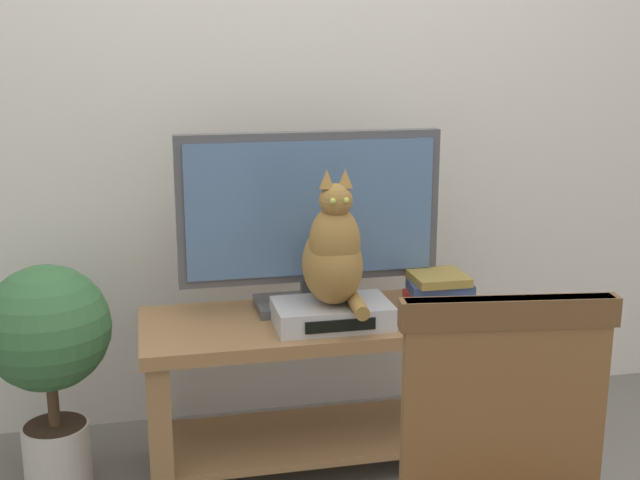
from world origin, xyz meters
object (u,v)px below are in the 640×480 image
at_px(tv_stand, 317,366).
at_px(media_box, 332,314).
at_px(cat, 334,254).
at_px(potted_plant, 48,346).
at_px(tv, 310,216).
at_px(book_stack, 439,291).

bearing_deg(tv_stand, media_box, -68.09).
xyz_separation_m(cat, potted_plant, (-0.88, 0.15, -0.29)).
xyz_separation_m(media_box, potted_plant, (-0.88, 0.13, -0.09)).
xyz_separation_m(tv, cat, (0.03, -0.19, -0.08)).
bearing_deg(book_stack, tv_stand, 179.25).
height_order(media_box, potted_plant, potted_plant).
relative_size(tv, potted_plant, 1.19).
bearing_deg(book_stack, potted_plant, 177.37).
xyz_separation_m(tv, potted_plant, (-0.84, -0.05, -0.37)).
bearing_deg(tv_stand, potted_plant, 176.45).
height_order(cat, potted_plant, cat).
bearing_deg(book_stack, cat, -166.97).
bearing_deg(potted_plant, tv_stand, -3.55).
height_order(tv_stand, book_stack, book_stack).
height_order(media_box, cat, cat).
bearing_deg(tv, tv_stand, -90.02).
distance_m(media_box, book_stack, 0.39).
bearing_deg(media_box, book_stack, 11.07).
relative_size(tv, book_stack, 3.92).
height_order(tv, media_box, tv).
height_order(tv, book_stack, tv).
relative_size(tv, cat, 2.01).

